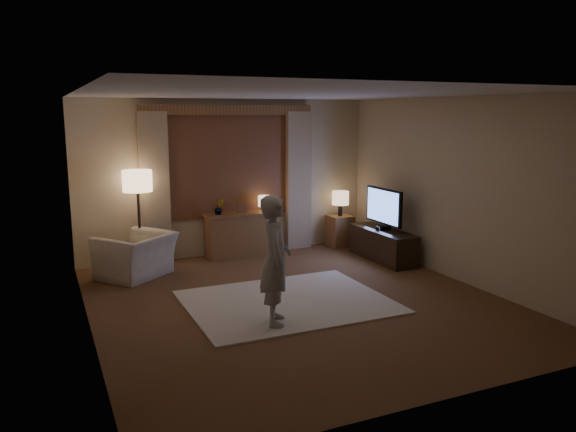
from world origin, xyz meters
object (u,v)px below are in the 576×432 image
side_table (340,231)px  armchair (136,256)px  tv_stand (383,245)px  person (275,260)px  sideboard (243,236)px

side_table → armchair: bearing=-172.6°
armchair → tv_stand: size_ratio=0.70×
armchair → person: bearing=75.1°
tv_stand → person: (-2.71, -1.91, 0.51)m
sideboard → person: person is taller
armchair → tv_stand: armchair is taller
sideboard → side_table: sideboard is taller
sideboard → armchair: size_ratio=1.22×
armchair → side_table: size_ratio=1.76×
sideboard → tv_stand: bearing=-30.4°
tv_stand → person: bearing=-144.8°
side_table → tv_stand: side_table is taller
side_table → tv_stand: size_ratio=0.40×
sideboard → armchair: sideboard is taller
armchair → side_table: bearing=148.6°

